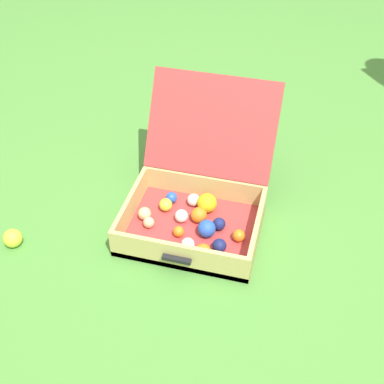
% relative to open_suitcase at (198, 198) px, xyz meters
% --- Properties ---
extents(ground_plane, '(16.00, 16.00, 0.00)m').
position_rel_open_suitcase_xyz_m(ground_plane, '(0.07, -0.11, -0.11)').
color(ground_plane, '#4C8C38').
extents(open_suitcase, '(0.54, 0.67, 0.49)m').
position_rel_open_suitcase_xyz_m(open_suitcase, '(0.00, 0.00, 0.00)').
color(open_suitcase, '#B23838').
rests_on(open_suitcase, ground).
extents(stray_ball_on_grass, '(0.08, 0.08, 0.08)m').
position_rel_open_suitcase_xyz_m(stray_ball_on_grass, '(-0.67, -0.34, -0.07)').
color(stray_ball_on_grass, '#CCDB38').
rests_on(stray_ball_on_grass, ground).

